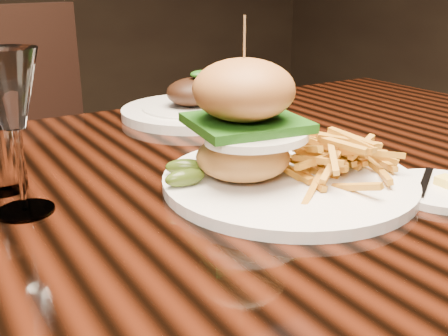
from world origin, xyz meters
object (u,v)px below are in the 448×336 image
dining_table (197,226)px  wine_glass (10,95)px  far_dish (194,108)px  burger_plate (280,146)px  chair_far (44,155)px

dining_table → wine_glass: (-0.23, 0.00, 0.22)m
dining_table → wine_glass: bearing=179.6°
far_dish → burger_plate: bearing=-102.7°
burger_plate → chair_far: size_ratio=0.36×
dining_table → chair_far: (-0.02, 0.88, -0.13)m
wine_glass → chair_far: 0.97m
burger_plate → wine_glass: bearing=-176.1°
dining_table → wine_glass: wine_glass is taller
burger_plate → wine_glass: burger_plate is taller
dining_table → burger_plate: (0.08, -0.09, 0.13)m
far_dish → chair_far: 0.65m
chair_far → burger_plate: bearing=-107.1°
burger_plate → far_dish: size_ratio=1.15×
burger_plate → far_dish: (0.09, 0.40, -0.04)m
burger_plate → dining_table: bearing=150.6°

